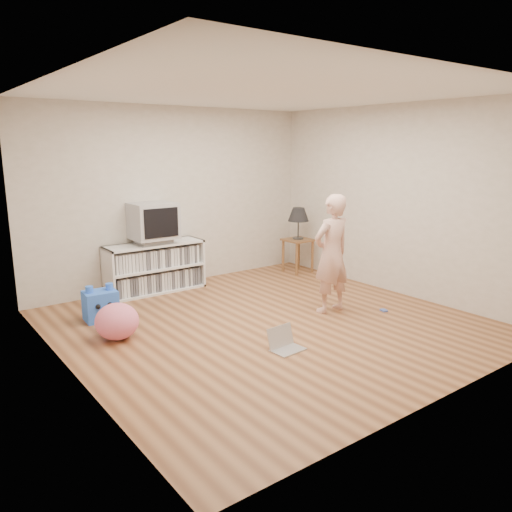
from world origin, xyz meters
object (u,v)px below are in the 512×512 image
at_px(dvd_deck, 154,241).
at_px(table_lamp, 298,215).
at_px(crt_tv, 153,221).
at_px(plush_blue, 101,305).
at_px(laptop, 284,343).
at_px(plush_pink, 117,321).
at_px(media_unit, 154,267).
at_px(person, 332,254).
at_px(side_table, 298,247).

distance_m(dvd_deck, table_lamp, 2.42).
bearing_deg(crt_tv, plush_blue, -146.03).
bearing_deg(laptop, plush_pink, 130.14).
relative_size(dvd_deck, laptop, 1.29).
height_order(media_unit, person, person).
height_order(side_table, person, person).
xyz_separation_m(media_unit, crt_tv, (-0.00, -0.02, 0.67)).
relative_size(dvd_deck, person, 0.30).
bearing_deg(side_table, plush_pink, -163.39).
xyz_separation_m(crt_tv, person, (1.36, -2.13, -0.28)).
distance_m(side_table, table_lamp, 0.53).
height_order(plush_blue, plush_pink, plush_blue).
bearing_deg(media_unit, person, -57.62).
distance_m(dvd_deck, laptop, 2.79).
relative_size(dvd_deck, table_lamp, 0.87).
xyz_separation_m(table_lamp, laptop, (-2.25, -2.34, -0.88)).
distance_m(side_table, plush_blue, 3.46).
height_order(side_table, plush_blue, side_table).
distance_m(side_table, plush_pink, 3.67).
bearing_deg(plush_blue, side_table, 10.00).
distance_m(plush_blue, plush_pink, 0.71).
bearing_deg(plush_blue, laptop, -54.97).
height_order(person, plush_pink, person).
distance_m(side_table, laptop, 3.26).
xyz_separation_m(media_unit, plush_blue, (-1.06, -0.73, -0.17)).
distance_m(crt_tv, plush_blue, 1.52).
distance_m(media_unit, dvd_deck, 0.39).
height_order(crt_tv, side_table, crt_tv).
height_order(table_lamp, plush_pink, table_lamp).
xyz_separation_m(media_unit, person, (1.36, -2.15, 0.39)).
bearing_deg(media_unit, dvd_deck, -90.00).
bearing_deg(side_table, laptop, -133.90).
distance_m(dvd_deck, plush_pink, 1.89).
bearing_deg(side_table, dvd_deck, 171.16).
bearing_deg(person, plush_pink, -15.14).
xyz_separation_m(media_unit, side_table, (2.38, -0.39, 0.07)).
bearing_deg(crt_tv, person, -57.39).
relative_size(crt_tv, side_table, 1.09).
distance_m(table_lamp, plush_pink, 3.74).
xyz_separation_m(dvd_deck, person, (1.36, -2.13, 0.00)).
xyz_separation_m(person, laptop, (-1.23, -0.58, -0.68)).
bearing_deg(side_table, plush_blue, -174.26).
xyz_separation_m(table_lamp, plush_blue, (-3.43, -0.35, -0.76)).
bearing_deg(plush_blue, dvd_deck, 38.36).
bearing_deg(media_unit, crt_tv, -90.00).
xyz_separation_m(media_unit, dvd_deck, (0.00, -0.02, 0.39)).
xyz_separation_m(person, plush_pink, (-2.49, 0.72, -0.54)).
bearing_deg(plush_pink, side_table, 16.61).
bearing_deg(table_lamp, side_table, 0.00).
bearing_deg(person, side_table, -119.11).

